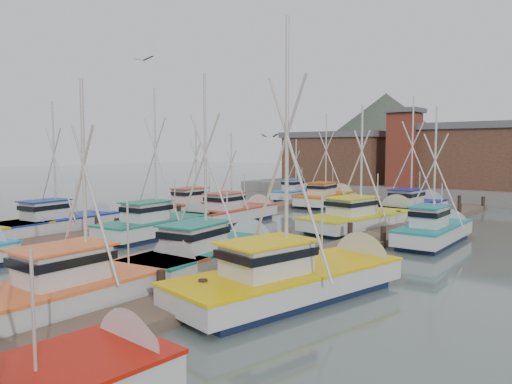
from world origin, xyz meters
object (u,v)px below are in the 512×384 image
Objects in this scene: boat_1 at (106,284)px; boat_4 at (164,225)px; lookout_tower at (404,147)px; boat_12 at (328,198)px; boat_8 at (237,213)px.

boat_4 is at bearing 128.99° from boat_1.
boat_4 is at bearing -94.04° from lookout_tower.
lookout_tower is 43.86m from boat_1.
boat_4 is (-8.67, 10.41, 0.01)m from boat_1.
lookout_tower is 0.87× the size of boat_4.
lookout_tower is 0.90× the size of boat_12.
boat_1 is at bearing -80.75° from boat_12.
boat_8 is (-8.87, 17.61, -0.00)m from boat_1.
boat_1 reaches higher than boat_8.
lookout_tower is 0.95× the size of boat_8.
lookout_tower is 0.91× the size of boat_1.
boat_8 is 0.94× the size of boat_12.
boat_8 is (-0.20, 7.19, -0.01)m from boat_4.
boat_4 is 1.09× the size of boat_8.
lookout_tower reaches higher than boat_4.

